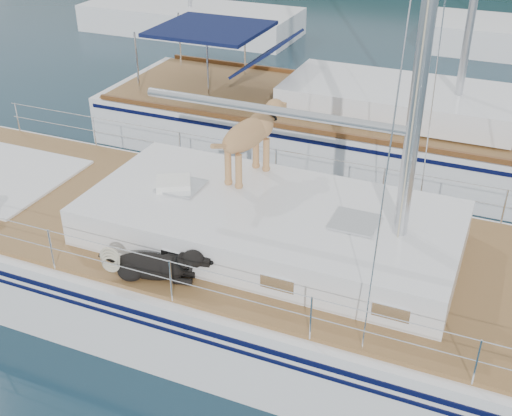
% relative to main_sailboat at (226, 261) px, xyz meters
% --- Properties ---
extents(ground, '(120.00, 120.00, 0.00)m').
position_rel_main_sailboat_xyz_m(ground, '(-0.09, -0.00, -0.68)').
color(ground, black).
rests_on(ground, ground).
extents(main_sailboat, '(12.00, 3.80, 14.01)m').
position_rel_main_sailboat_xyz_m(main_sailboat, '(0.00, 0.00, 0.00)').
color(main_sailboat, white).
rests_on(main_sailboat, ground).
extents(neighbor_sailboat, '(11.00, 3.50, 13.30)m').
position_rel_main_sailboat_xyz_m(neighbor_sailboat, '(0.18, 5.91, -0.06)').
color(neighbor_sailboat, white).
rests_on(neighbor_sailboat, ground).
extents(bg_boat_west, '(8.00, 3.00, 11.65)m').
position_rel_main_sailboat_xyz_m(bg_boat_west, '(-8.09, 14.00, -0.24)').
color(bg_boat_west, white).
rests_on(bg_boat_west, ground).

